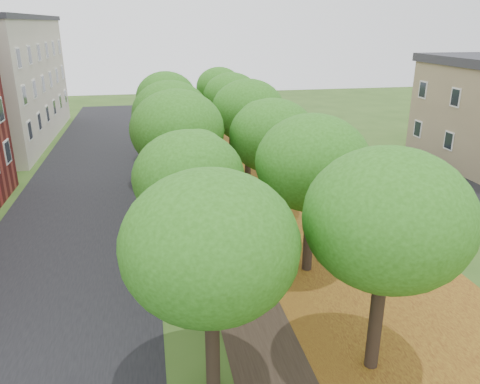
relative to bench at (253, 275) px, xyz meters
name	(u,v)px	position (x,y,z in m)	size (l,w,h in m)	color
ground	(288,377)	(-0.08, -5.07, -0.49)	(120.00, 120.00, 0.00)	#2D4C19
street_asphalt	(83,208)	(-7.58, 9.93, -0.48)	(8.00, 70.00, 0.01)	black
footpath	(215,199)	(-0.08, 9.93, -0.48)	(3.20, 70.00, 0.01)	black
leaf_verge	(296,193)	(4.92, 9.93, -0.48)	(7.50, 70.00, 0.01)	olive
parking_lot	(415,180)	(13.42, 10.93, -0.48)	(9.00, 16.00, 0.01)	black
tree_row_west	(174,125)	(-2.28, 9.93, 4.01)	(4.30, 34.30, 6.34)	black
tree_row_east	(259,122)	(2.52, 9.93, 4.01)	(4.30, 34.30, 6.34)	black
bench	(253,275)	(0.00, 0.00, 0.00)	(1.04, 2.06, 0.94)	#2C372D
car_silver	(457,218)	(10.97, 3.08, 0.24)	(1.72, 4.28, 1.46)	#A8A8AD
car_red	(405,178)	(11.66, 9.24, 0.26)	(1.58, 4.54, 1.50)	maroon
car_grey	(379,171)	(10.92, 11.30, 0.19)	(1.88, 4.63, 1.34)	#323237
car_white	(352,155)	(10.92, 15.51, 0.13)	(2.04, 4.42, 1.23)	white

